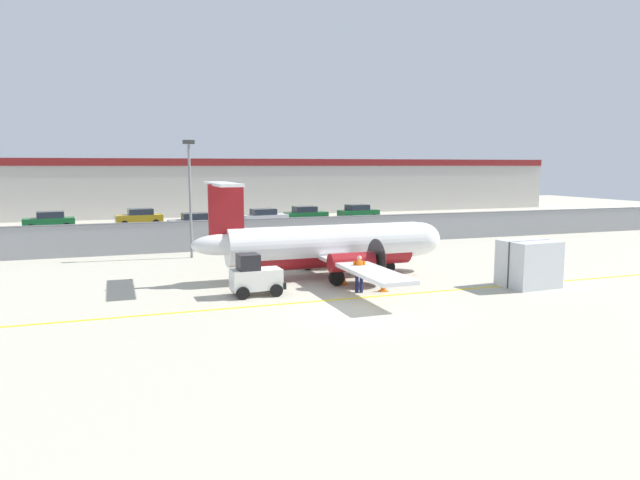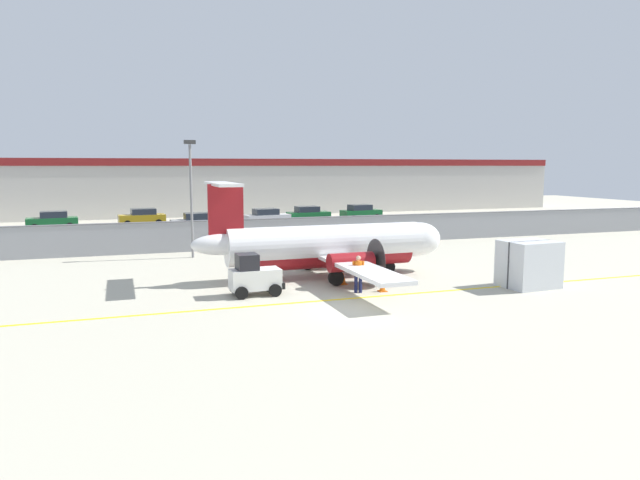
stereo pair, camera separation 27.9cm
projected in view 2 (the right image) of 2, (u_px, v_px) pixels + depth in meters
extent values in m
plane|color=#B2AD99|center=(363.00, 310.00, 22.74)|extent=(140.00, 140.00, 0.00)
cube|color=yellow|center=(345.00, 299.00, 24.62)|extent=(84.00, 0.20, 0.01)
cube|color=gray|center=(262.00, 234.00, 39.52)|extent=(98.00, 0.04, 2.00)
cylinder|color=slate|center=(262.00, 219.00, 39.38)|extent=(98.00, 0.10, 0.10)
cube|color=#38383A|center=(233.00, 230.00, 50.44)|extent=(98.00, 17.00, 0.12)
cube|color=beige|center=(205.00, 187.00, 67.41)|extent=(91.00, 8.00, 6.50)
cube|color=maroon|center=(209.00, 162.00, 63.28)|extent=(91.00, 0.20, 0.80)
cylinder|color=white|center=(326.00, 243.00, 29.30)|extent=(10.32, 2.03, 1.90)
ellipsoid|color=white|center=(419.00, 239.00, 31.08)|extent=(2.40, 1.84, 1.80)
ellipsoid|color=white|center=(221.00, 244.00, 27.49)|extent=(2.92, 1.08, 1.05)
cylinder|color=maroon|center=(326.00, 253.00, 29.37)|extent=(9.26, 1.60, 1.48)
cube|color=white|center=(328.00, 254.00, 29.41)|extent=(1.80, 16.02, 0.18)
cylinder|color=maroon|center=(315.00, 247.00, 31.91)|extent=(2.21, 0.93, 0.90)
cone|color=black|center=(335.00, 246.00, 32.29)|extent=(0.46, 0.45, 0.44)
cylinder|color=#262626|center=(337.00, 246.00, 32.33)|extent=(0.07, 2.10, 2.10)
cylinder|color=maroon|center=(351.00, 262.00, 27.04)|extent=(2.21, 0.93, 0.90)
cone|color=black|center=(373.00, 261.00, 27.42)|extent=(0.46, 0.45, 0.44)
cylinder|color=#262626|center=(376.00, 260.00, 27.47)|extent=(0.07, 2.10, 2.10)
cube|color=maroon|center=(226.00, 216.00, 27.41)|extent=(1.70, 0.20, 3.10)
cube|color=white|center=(222.00, 184.00, 27.16)|extent=(1.16, 4.81, 0.14)
cylinder|color=#59595B|center=(390.00, 258.00, 30.62)|extent=(0.14, 0.14, 0.97)
cylinder|color=black|center=(389.00, 267.00, 30.69)|extent=(0.60, 0.23, 0.60)
cylinder|color=#59595B|center=(307.00, 255.00, 31.39)|extent=(0.14, 0.14, 0.90)
cylinder|color=black|center=(307.00, 263.00, 31.45)|extent=(0.76, 0.23, 0.76)
cylinder|color=#59595B|center=(336.00, 269.00, 27.26)|extent=(0.14, 0.14, 0.90)
cylinder|color=black|center=(336.00, 278.00, 27.31)|extent=(0.76, 0.23, 0.76)
cube|color=silver|center=(255.00, 279.00, 25.24)|extent=(2.24, 1.18, 0.90)
cube|color=black|center=(247.00, 262.00, 25.02)|extent=(0.94, 1.03, 0.70)
cube|color=black|center=(280.00, 284.00, 25.69)|extent=(0.20, 1.11, 0.30)
cylinder|color=black|center=(268.00, 285.00, 26.12)|extent=(0.57, 0.20, 0.56)
cylinder|color=black|center=(275.00, 290.00, 25.01)|extent=(0.57, 0.20, 0.56)
cylinder|color=black|center=(236.00, 288.00, 25.60)|extent=(0.57, 0.20, 0.56)
cylinder|color=black|center=(242.00, 293.00, 24.48)|extent=(0.57, 0.20, 0.56)
cylinder|color=#191E4C|center=(360.00, 283.00, 25.78)|extent=(0.21, 0.21, 0.85)
cylinder|color=#191E4C|center=(356.00, 283.00, 25.80)|extent=(0.21, 0.21, 0.85)
cylinder|color=orange|center=(358.00, 268.00, 25.70)|extent=(0.44, 0.44, 0.60)
cylinder|color=orange|center=(363.00, 267.00, 25.68)|extent=(0.13, 0.13, 0.55)
cylinder|color=orange|center=(353.00, 267.00, 25.71)|extent=(0.13, 0.13, 0.55)
sphere|color=tan|center=(358.00, 258.00, 25.64)|extent=(0.22, 0.22, 0.22)
cube|color=silver|center=(529.00, 264.00, 26.95)|extent=(2.52, 2.15, 2.20)
cube|color=#333338|center=(529.00, 264.00, 26.95)|extent=(2.44, 0.23, 2.20)
cube|color=orange|center=(343.00, 284.00, 27.66)|extent=(0.36, 0.36, 0.04)
cone|color=orange|center=(343.00, 277.00, 27.61)|extent=(0.28, 0.28, 0.60)
cylinder|color=white|center=(343.00, 276.00, 27.60)|extent=(0.17, 0.17, 0.08)
cube|color=orange|center=(402.00, 262.00, 33.86)|extent=(0.36, 0.36, 0.04)
cone|color=orange|center=(402.00, 257.00, 33.82)|extent=(0.28, 0.28, 0.60)
cylinder|color=white|center=(402.00, 256.00, 33.81)|extent=(0.17, 0.17, 0.08)
cube|color=orange|center=(385.00, 265.00, 33.00)|extent=(0.36, 0.36, 0.04)
cone|color=orange|center=(386.00, 259.00, 32.95)|extent=(0.28, 0.28, 0.60)
cylinder|color=white|center=(386.00, 258.00, 32.94)|extent=(0.17, 0.17, 0.08)
cube|color=orange|center=(382.00, 291.00, 26.08)|extent=(0.36, 0.36, 0.04)
cone|color=orange|center=(383.00, 284.00, 26.04)|extent=(0.28, 0.28, 0.60)
cylinder|color=white|center=(383.00, 282.00, 26.03)|extent=(0.17, 0.17, 0.08)
cube|color=#19662D|center=(52.00, 222.00, 50.54)|extent=(4.36, 2.14, 0.80)
cube|color=#262D38|center=(54.00, 214.00, 50.52)|extent=(2.36, 1.79, 0.56)
cylinder|color=black|center=(35.00, 227.00, 49.19)|extent=(0.62, 0.26, 0.60)
cylinder|color=black|center=(35.00, 225.00, 50.81)|extent=(0.62, 0.26, 0.60)
cylinder|color=black|center=(70.00, 226.00, 50.36)|extent=(0.62, 0.26, 0.60)
cylinder|color=black|center=(69.00, 224.00, 51.98)|extent=(0.62, 0.26, 0.60)
cube|color=#B28C19|center=(142.00, 219.00, 53.74)|extent=(4.35, 2.13, 0.80)
cube|color=#262D38|center=(143.00, 212.00, 53.71)|extent=(2.35, 1.78, 0.56)
cylinder|color=black|center=(128.00, 224.00, 52.39)|extent=(0.62, 0.26, 0.60)
cylinder|color=black|center=(126.00, 222.00, 54.01)|extent=(0.62, 0.26, 0.60)
cylinder|color=black|center=(159.00, 222.00, 53.55)|extent=(0.62, 0.26, 0.60)
cylinder|color=black|center=(156.00, 221.00, 55.17)|extent=(0.62, 0.26, 0.60)
cube|color=gray|center=(196.00, 224.00, 48.84)|extent=(4.29, 1.94, 0.80)
cube|color=#262D38|center=(198.00, 216.00, 48.81)|extent=(2.29, 1.68, 0.56)
cylinder|color=black|center=(181.00, 230.00, 47.53)|extent=(0.61, 0.23, 0.60)
cylinder|color=black|center=(178.00, 227.00, 49.19)|extent=(0.61, 0.23, 0.60)
cylinder|color=black|center=(215.00, 228.00, 48.57)|extent=(0.61, 0.23, 0.60)
cylinder|color=black|center=(210.00, 226.00, 50.23)|extent=(0.61, 0.23, 0.60)
cube|color=silver|center=(267.00, 219.00, 53.69)|extent=(4.38, 2.22, 0.80)
cube|color=#262D38|center=(266.00, 212.00, 53.53)|extent=(2.38, 1.83, 0.56)
cylinder|color=black|center=(278.00, 221.00, 55.14)|extent=(0.62, 0.27, 0.60)
cylinder|color=black|center=(285.00, 222.00, 53.53)|extent=(0.62, 0.27, 0.60)
cylinder|color=black|center=(250.00, 222.00, 53.92)|extent=(0.62, 0.27, 0.60)
cylinder|color=black|center=(257.00, 224.00, 52.32)|extent=(0.62, 0.27, 0.60)
cube|color=#19662D|center=(309.00, 216.00, 56.83)|extent=(4.28, 1.92, 0.80)
cube|color=#262D38|center=(307.00, 209.00, 56.69)|extent=(2.28, 1.67, 0.56)
cylinder|color=black|center=(318.00, 218.00, 58.21)|extent=(0.61, 0.23, 0.60)
cylinder|color=black|center=(325.00, 219.00, 56.55)|extent=(0.61, 0.23, 0.60)
cylinder|color=black|center=(292.00, 219.00, 57.19)|extent=(0.61, 0.23, 0.60)
cylinder|color=black|center=(298.00, 220.00, 55.53)|extent=(0.61, 0.23, 0.60)
cube|color=#19662D|center=(361.00, 214.00, 59.30)|extent=(4.38, 2.22, 0.80)
cube|color=#262D38|center=(360.00, 207.00, 59.15)|extent=(2.38, 1.83, 0.56)
cylinder|color=black|center=(368.00, 216.00, 60.76)|extent=(0.62, 0.27, 0.60)
cylinder|color=black|center=(377.00, 217.00, 59.15)|extent=(0.62, 0.27, 0.60)
cylinder|color=black|center=(345.00, 217.00, 59.54)|extent=(0.62, 0.27, 0.60)
cylinder|color=black|center=(354.00, 218.00, 57.93)|extent=(0.62, 0.27, 0.60)
cylinder|color=slate|center=(191.00, 202.00, 35.29)|extent=(0.16, 0.16, 7.00)
cube|color=#333333|center=(190.00, 142.00, 34.82)|extent=(0.70, 0.30, 0.24)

